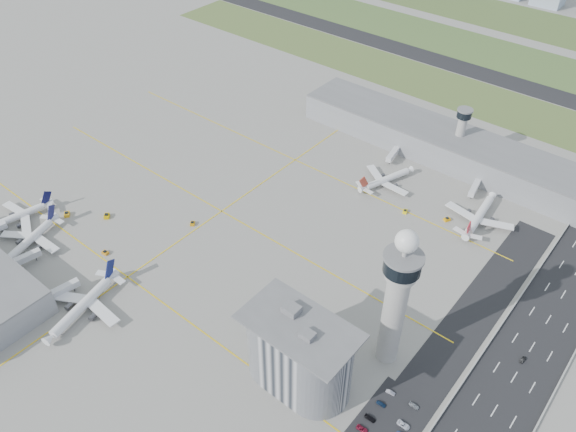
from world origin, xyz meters
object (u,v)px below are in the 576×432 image
Objects in this scene: control_tower at (397,294)px; car_hw_1 at (523,360)px; airplane_near_c at (80,302)px; jet_bridge_near_1 at (11,267)px; jet_bridge_near_2 at (48,299)px; car_lot_11 at (414,406)px; tug_2 at (105,252)px; secondary_tower at (461,130)px; car_lot_5 at (390,392)px; airplane_near_b at (28,237)px; airplane_far_a at (388,175)px; car_lot_10 at (403,425)px; jet_bridge_far_0 at (397,150)px; tug_0 at (67,214)px; jet_bridge_far_1 at (477,183)px; tug_4 at (405,211)px; airplane_far_b at (481,211)px; tug_1 at (107,216)px; tug_3 at (192,223)px; tug_5 at (447,219)px; admin_building at (299,353)px; car_lot_2 at (362,429)px; car_lot_3 at (370,418)px; car_lot_4 at (381,404)px; airplane_near_a at (15,213)px.

car_hw_1 is at bearing 36.31° from control_tower.
airplane_near_c is 3.15× the size of jet_bridge_near_1.
car_lot_11 is (144.86, 56.10, -2.29)m from jet_bridge_near_2.
secondary_tower is at bearing 144.95° from tug_2.
car_lot_5 is (142.44, 21.45, -0.30)m from tug_2.
airplane_far_a is (104.92, 150.51, -0.24)m from airplane_near_b.
tug_2 is at bearing 95.04° from car_lot_10.
tug_0 is (-100.20, -154.30, -1.80)m from jet_bridge_far_0.
jet_bridge_far_0 is 2.96× the size of car_lot_10.
jet_bridge_far_1 is at bearing 140.96° from airplane_near_c.
tug_4 is at bearing 140.37° from airplane_near_c.
airplane_far_b is 2.95× the size of jet_bridge_far_0.
secondary_tower reaches higher than tug_2.
tug_1 is 27.15m from tug_2.
tug_3 is (-56.41, -90.90, -4.39)m from airplane_far_a.
tug_2 is at bearing 89.19° from car_lot_5.
tug_5 is (144.90, 143.00, -4.58)m from airplane_near_b.
jet_bridge_far_1 is 47.13m from tug_4.
airplane_far_a is at bearing -20.04° from jet_bridge_near_1.
admin_building is at bearing -10.00° from jet_bridge_far_1.
airplane_near_c is 35.66m from tug_2.
jet_bridge_far_0 is at bearing -13.77° from jet_bridge_near_1.
tug_5 is at bearing 174.31° from tug_1.
jet_bridge_far_0 is 175.81m from car_lot_2.
car_lot_3 is at bearing -83.96° from tug_4.
car_lot_2 is (80.34, -156.36, -2.27)m from jet_bridge_far_0.
tug_3 is 0.62× the size of car_lot_10.
secondary_tower is 176.44m from car_lot_10.
tug_2 is 143.13m from car_lot_4.
control_tower reaches higher than tug_2.
control_tower is 1.72× the size of airplane_far_a.
tug_3 is at bearing 166.90° from airplane_far_a.
airplane_far_b is 13.31× the size of tug_5.
car_hw_1 is (84.47, -110.79, -18.23)m from secondary_tower.
car_lot_11 is (9.48, 0.75, -0.02)m from car_lot_5.
car_lot_10 is (190.91, 8.38, -0.40)m from tug_0.
control_tower reaches higher than airplane_near_c.
airplane_far_b is 11.41× the size of tug_0.
tug_1 is at bearing 88.92° from car_lot_10.
car_lot_2 is (30.35, -2.36, -14.72)m from admin_building.
jet_bridge_near_1 is 170.53m from car_lot_3.
tug_2 reaches higher than car_hw_1.
car_lot_11 is at bearing 23.28° from jet_bridge_far_0.
car_lot_11 is (58.80, -93.79, -0.30)m from tug_4.
jet_bridge_near_2 is at bearing -151.10° from control_tower.
tug_2 is 0.83× the size of car_lot_4.
tug_5 reaches higher than tug_4.
admin_building is at bearing 93.59° from car_lot_3.
car_lot_10 is (62.71, -163.91, -18.15)m from secondary_tower.
airplane_near_a is 0.84× the size of airplane_near_c.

